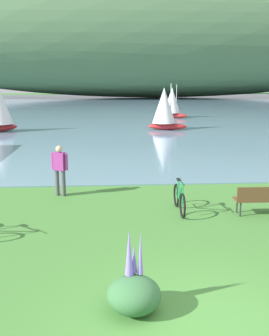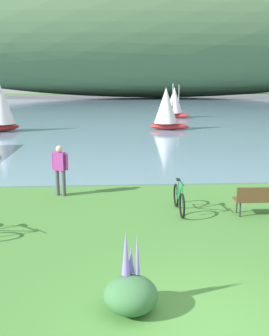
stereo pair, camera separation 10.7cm
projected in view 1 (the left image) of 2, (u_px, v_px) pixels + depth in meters
name	position (u px, v px, depth m)	size (l,w,h in m)	color
ground_plane	(212.00, 333.00, 6.36)	(200.00, 200.00, 0.00)	#478438
bay_water	(119.00, 107.00, 54.01)	(180.00, 80.00, 0.04)	#6B8EA8
distant_hillside	(155.00, 31.00, 77.09)	(116.96, 28.00, 24.70)	#4C7047
park_bench_near_camera	(266.00, 198.00, 11.71)	(1.81, 0.51, 0.88)	brown
bicycle_beside_path	(179.00, 199.00, 12.01)	(0.10, 1.77, 1.01)	black
person_at_shoreline	(60.00, 167.00, 13.54)	(0.57, 0.35, 1.71)	#4C4C51
echium_bush_beside_closest	(134.00, 293.00, 6.89)	(0.92, 0.92, 1.43)	#386B3D
sailboat_nearest_to_shore	(164.00, 108.00, 30.34)	(3.02, 2.04, 3.43)	#B22323
sailboat_toward_hillside	(172.00, 102.00, 39.43)	(2.70, 2.33, 3.20)	#B22323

